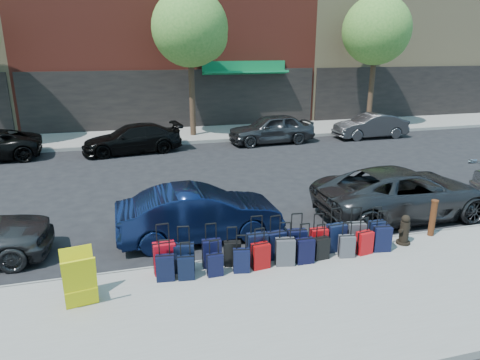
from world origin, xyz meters
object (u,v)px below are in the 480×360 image
object	(u,v)px
tree_right	(379,32)
car_near_1	(200,214)
car_far_1	(132,139)
tree_center	(193,30)
car_near_2	(403,193)
bollard	(433,217)
car_far_3	(370,126)
suitcase_front_5	(276,245)
display_rack	(79,279)
car_far_2	(271,129)
fire_hydrant	(404,230)

from	to	relation	value
tree_right	car_near_1	xyz separation A→B (m)	(-12.55, -12.51, -4.74)
tree_right	car_far_1	xyz separation A→B (m)	(-13.87, -2.63, -4.77)
tree_center	car_near_2	xyz separation A→B (m)	(3.78, -12.55, -4.71)
tree_center	bollard	distance (m)	15.36
car_far_3	car_near_1	bearing A→B (deg)	-47.89
suitcase_front_5	car_near_2	world-z (taller)	car_near_2
car_near_2	tree_right	bearing A→B (deg)	-28.94
display_rack	car_far_3	size ratio (longest dim) A/B	0.26
display_rack	car_near_2	xyz separation A→B (m)	(8.46, 2.48, 0.05)
display_rack	car_near_1	size ratio (longest dim) A/B	0.25
car_near_2	car_far_3	world-z (taller)	car_near_2
bollard	car_far_2	bearing A→B (deg)	90.39
tree_center	tree_right	distance (m)	10.50
suitcase_front_5	car_near_2	xyz separation A→B (m)	(4.44, 1.74, 0.24)
display_rack	car_far_2	bearing A→B (deg)	48.15
fire_hydrant	display_rack	bearing A→B (deg)	163.85
display_rack	car_far_3	distance (m)	18.43
fire_hydrant	car_near_1	xyz separation A→B (m)	(-4.57, 1.89, 0.19)
tree_right	fire_hydrant	bearing A→B (deg)	-118.97
tree_right	bollard	xyz separation A→B (m)	(-7.03, -14.18, -4.78)
tree_right	car_near_2	world-z (taller)	tree_right
tree_center	car_far_1	world-z (taller)	tree_center
tree_right	car_far_2	world-z (taller)	tree_right
tree_right	bollard	distance (m)	16.53
tree_center	bollard	bearing A→B (deg)	-76.23
tree_center	suitcase_front_5	size ratio (longest dim) A/B	7.31
car_near_2	car_far_3	size ratio (longest dim) A/B	1.30
display_rack	car_far_2	size ratio (longest dim) A/B	0.24
car_near_1	tree_right	bearing A→B (deg)	-46.13
car_near_1	car_far_1	xyz separation A→B (m)	(-1.32, 9.88, -0.03)
car_near_1	car_far_3	bearing A→B (deg)	-48.77
tree_right	fire_hydrant	world-z (taller)	tree_right
bollard	car_far_1	bearing A→B (deg)	120.63
suitcase_front_5	fire_hydrant	world-z (taller)	suitcase_front_5
car_far_1	car_far_2	distance (m)	6.76
suitcase_front_5	car_far_1	world-z (taller)	car_far_1
tree_right	car_far_3	size ratio (longest dim) A/B	1.88
car_near_1	car_far_2	bearing A→B (deg)	-29.34
bollard	tree_center	bearing A→B (deg)	103.77
fire_hydrant	bollard	world-z (taller)	bollard
car_near_1	car_far_3	distance (m)	14.79
tree_right	suitcase_front_5	bearing A→B (deg)	-128.00
car_far_2	car_far_3	size ratio (longest dim) A/B	1.10
car_near_1	car_far_1	world-z (taller)	car_near_1
fire_hydrant	car_far_2	xyz separation A→B (m)	(0.87, 12.00, 0.24)
tree_center	bollard	xyz separation A→B (m)	(3.47, -14.18, -4.78)
tree_center	display_rack	xyz separation A→B (m)	(-4.69, -15.02, -4.76)
car_near_2	car_far_1	bearing A→B (deg)	35.01
car_far_1	car_far_3	world-z (taller)	car_far_1
tree_center	display_rack	distance (m)	16.44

